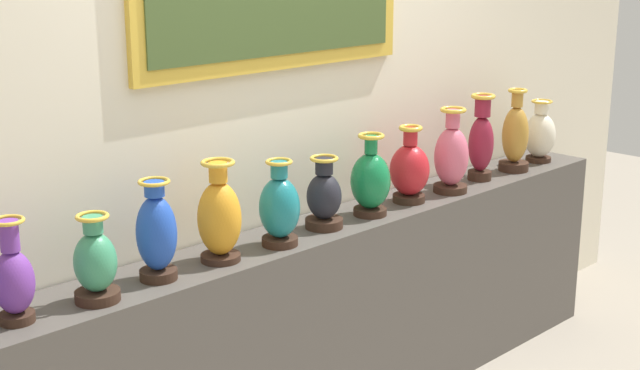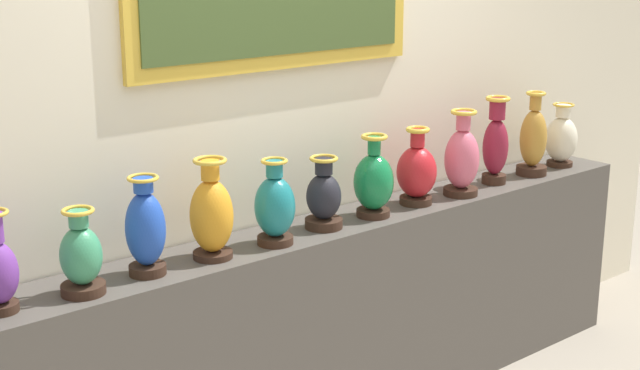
{
  "view_description": "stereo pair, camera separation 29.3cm",
  "coord_description": "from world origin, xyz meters",
  "px_view_note": "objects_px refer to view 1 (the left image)",
  "views": [
    {
      "loc": [
        -2.53,
        -2.55,
        2.08
      ],
      "look_at": [
        0.0,
        0.0,
        1.1
      ],
      "focal_mm": 51.08,
      "sensor_mm": 36.0,
      "label": 1
    },
    {
      "loc": [
        -2.31,
        -2.75,
        2.08
      ],
      "look_at": [
        0.0,
        0.0,
        1.1
      ],
      "focal_mm": 51.08,
      "sensor_mm": 36.0,
      "label": 2
    }
  ],
  "objects_px": {
    "vase_jade": "(95,264)",
    "vase_amber": "(219,218)",
    "vase_ochre": "(515,137)",
    "vase_crimson": "(410,170)",
    "vase_burgundy": "(481,141)",
    "vase_sapphire": "(157,234)",
    "vase_rose": "(451,157)",
    "vase_teal": "(280,208)",
    "vase_emerald": "(370,181)",
    "vase_violet": "(13,280)",
    "vase_onyx": "(325,197)",
    "vase_ivory": "(540,135)"
  },
  "relations": [
    {
      "from": "vase_amber",
      "to": "vase_rose",
      "type": "xyz_separation_m",
      "value": [
        1.36,
        -0.02,
        0.0
      ]
    },
    {
      "from": "vase_emerald",
      "to": "vase_ivory",
      "type": "bearing_deg",
      "value": 0.85
    },
    {
      "from": "vase_sapphire",
      "to": "vase_onyx",
      "type": "distance_m",
      "value": 0.83
    },
    {
      "from": "vase_jade",
      "to": "vase_amber",
      "type": "distance_m",
      "value": 0.53
    },
    {
      "from": "vase_jade",
      "to": "vase_ochre",
      "type": "bearing_deg",
      "value": 0.37
    },
    {
      "from": "vase_emerald",
      "to": "vase_teal",
      "type": "bearing_deg",
      "value": -177.94
    },
    {
      "from": "vase_jade",
      "to": "vase_emerald",
      "type": "height_order",
      "value": "vase_emerald"
    },
    {
      "from": "vase_teal",
      "to": "vase_emerald",
      "type": "bearing_deg",
      "value": 2.06
    },
    {
      "from": "vase_sapphire",
      "to": "vase_amber",
      "type": "xyz_separation_m",
      "value": [
        0.27,
        -0.0,
        0.0
      ]
    },
    {
      "from": "vase_burgundy",
      "to": "vase_ochre",
      "type": "distance_m",
      "value": 0.28
    },
    {
      "from": "vase_crimson",
      "to": "vase_ivory",
      "type": "relative_size",
      "value": 1.06
    },
    {
      "from": "vase_emerald",
      "to": "vase_ivory",
      "type": "xyz_separation_m",
      "value": [
        1.36,
        0.02,
        -0.01
      ]
    },
    {
      "from": "vase_jade",
      "to": "vase_burgundy",
      "type": "height_order",
      "value": "vase_burgundy"
    },
    {
      "from": "vase_jade",
      "to": "vase_teal",
      "type": "distance_m",
      "value": 0.81
    },
    {
      "from": "vase_jade",
      "to": "vase_onyx",
      "type": "height_order",
      "value": "vase_onyx"
    },
    {
      "from": "vase_crimson",
      "to": "vase_teal",
      "type": "bearing_deg",
      "value": -177.75
    },
    {
      "from": "vase_onyx",
      "to": "vase_rose",
      "type": "xyz_separation_m",
      "value": [
        0.8,
        -0.03,
        0.04
      ]
    },
    {
      "from": "vase_amber",
      "to": "vase_emerald",
      "type": "bearing_deg",
      "value": -0.28
    },
    {
      "from": "vase_rose",
      "to": "vase_burgundy",
      "type": "bearing_deg",
      "value": 6.8
    },
    {
      "from": "vase_sapphire",
      "to": "vase_emerald",
      "type": "xyz_separation_m",
      "value": [
        1.09,
        -0.01,
        -0.01
      ]
    },
    {
      "from": "vase_onyx",
      "to": "vase_jade",
      "type": "bearing_deg",
      "value": -178.54
    },
    {
      "from": "vase_rose",
      "to": "vase_burgundy",
      "type": "height_order",
      "value": "vase_burgundy"
    },
    {
      "from": "vase_onyx",
      "to": "vase_sapphire",
      "type": "bearing_deg",
      "value": -179.61
    },
    {
      "from": "vase_crimson",
      "to": "vase_ivory",
      "type": "xyz_separation_m",
      "value": [
        1.08,
        0.01,
        -0.0
      ]
    },
    {
      "from": "vase_jade",
      "to": "vase_burgundy",
      "type": "relative_size",
      "value": 0.7
    },
    {
      "from": "vase_teal",
      "to": "vase_burgundy",
      "type": "distance_m",
      "value": 1.37
    },
    {
      "from": "vase_onyx",
      "to": "vase_emerald",
      "type": "distance_m",
      "value": 0.26
    },
    {
      "from": "vase_amber",
      "to": "vase_teal",
      "type": "relative_size",
      "value": 1.12
    },
    {
      "from": "vase_onyx",
      "to": "vase_teal",
      "type": "bearing_deg",
      "value": -173.14
    },
    {
      "from": "vase_sapphire",
      "to": "vase_onyx",
      "type": "bearing_deg",
      "value": 0.39
    },
    {
      "from": "vase_sapphire",
      "to": "vase_burgundy",
      "type": "height_order",
      "value": "vase_burgundy"
    },
    {
      "from": "vase_jade",
      "to": "vase_teal",
      "type": "height_order",
      "value": "vase_teal"
    },
    {
      "from": "vase_teal",
      "to": "vase_ivory",
      "type": "xyz_separation_m",
      "value": [
        1.9,
        0.04,
        -0.0
      ]
    },
    {
      "from": "vase_jade",
      "to": "vase_emerald",
      "type": "relative_size",
      "value": 0.83
    },
    {
      "from": "vase_amber",
      "to": "vase_ochre",
      "type": "height_order",
      "value": "vase_ochre"
    },
    {
      "from": "vase_ochre",
      "to": "vase_burgundy",
      "type": "bearing_deg",
      "value": 177.17
    },
    {
      "from": "vase_crimson",
      "to": "vase_rose",
      "type": "distance_m",
      "value": 0.27
    },
    {
      "from": "vase_jade",
      "to": "vase_rose",
      "type": "relative_size",
      "value": 0.75
    },
    {
      "from": "vase_violet",
      "to": "vase_rose",
      "type": "xyz_separation_m",
      "value": [
        2.16,
        -0.03,
        0.03
      ]
    },
    {
      "from": "vase_violet",
      "to": "vase_amber",
      "type": "height_order",
      "value": "vase_amber"
    },
    {
      "from": "vase_burgundy",
      "to": "vase_teal",
      "type": "bearing_deg",
      "value": -178.51
    },
    {
      "from": "vase_burgundy",
      "to": "vase_ivory",
      "type": "distance_m",
      "value": 0.54
    },
    {
      "from": "vase_amber",
      "to": "vase_ivory",
      "type": "distance_m",
      "value": 2.18
    },
    {
      "from": "vase_amber",
      "to": "vase_emerald",
      "type": "distance_m",
      "value": 0.82
    },
    {
      "from": "vase_crimson",
      "to": "vase_sapphire",
      "type": "bearing_deg",
      "value": -179.83
    },
    {
      "from": "vase_emerald",
      "to": "vase_rose",
      "type": "distance_m",
      "value": 0.54
    },
    {
      "from": "vase_crimson",
      "to": "vase_burgundy",
      "type": "xyz_separation_m",
      "value": [
        0.55,
        0.0,
        0.05
      ]
    },
    {
      "from": "vase_onyx",
      "to": "vase_crimson",
      "type": "xyz_separation_m",
      "value": [
        0.54,
        -0.0,
        0.02
      ]
    },
    {
      "from": "vase_amber",
      "to": "vase_ivory",
      "type": "xyz_separation_m",
      "value": [
        2.18,
        0.02,
        -0.02
      ]
    },
    {
      "from": "vase_burgundy",
      "to": "vase_amber",
      "type": "bearing_deg",
      "value": -179.58
    }
  ]
}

